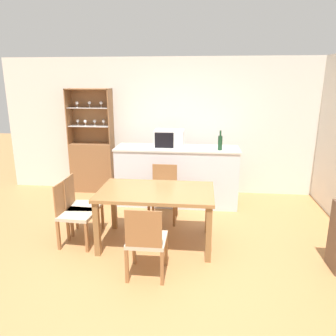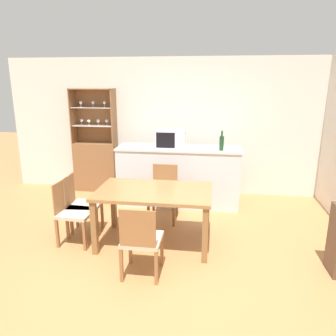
# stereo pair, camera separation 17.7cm
# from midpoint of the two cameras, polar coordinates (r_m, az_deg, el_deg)

# --- Properties ---
(ground_plane) EXTENTS (18.00, 18.00, 0.00)m
(ground_plane) POSITION_cam_midpoint_polar(r_m,az_deg,el_deg) (4.21, -2.35, -15.48)
(ground_plane) COLOR #B27A47
(wall_back) EXTENTS (6.80, 0.06, 2.55)m
(wall_back) POSITION_cam_midpoint_polar(r_m,az_deg,el_deg) (6.29, 1.05, 7.22)
(wall_back) COLOR silver
(wall_back) RESTS_ON ground_plane
(kitchen_counter) EXTENTS (2.12, 0.63, 1.02)m
(kitchen_counter) POSITION_cam_midpoint_polar(r_m,az_deg,el_deg) (5.74, 0.66, -1.37)
(kitchen_counter) COLOR silver
(kitchen_counter) RESTS_ON ground_plane
(display_cabinet) EXTENTS (0.83, 0.33, 1.98)m
(display_cabinet) POSITION_cam_midpoint_polar(r_m,az_deg,el_deg) (6.60, -13.73, 1.29)
(display_cabinet) COLOR brown
(display_cabinet) RESTS_ON ground_plane
(dining_table) EXTENTS (1.49, 0.91, 0.75)m
(dining_table) POSITION_cam_midpoint_polar(r_m,az_deg,el_deg) (4.30, -3.26, -5.06)
(dining_table) COLOR olive
(dining_table) RESTS_ON ground_plane
(dining_chair_side_left_far) EXTENTS (0.46, 0.46, 0.86)m
(dining_chair_side_left_far) POSITION_cam_midpoint_polar(r_m,az_deg,el_deg) (4.78, -15.84, -6.34)
(dining_chair_side_left_far) COLOR #C1B299
(dining_chair_side_left_far) RESTS_ON ground_plane
(dining_chair_head_near) EXTENTS (0.42, 0.42, 0.86)m
(dining_chair_head_near) POSITION_cam_midpoint_polar(r_m,az_deg,el_deg) (3.68, -5.22, -12.49)
(dining_chair_head_near) COLOR #C1B299
(dining_chair_head_near) RESTS_ON ground_plane
(dining_chair_side_left_near) EXTENTS (0.45, 0.45, 0.86)m
(dining_chair_side_left_near) POSITION_cam_midpoint_polar(r_m,az_deg,el_deg) (4.55, -17.08, -7.54)
(dining_chair_side_left_near) COLOR #C1B299
(dining_chair_side_left_near) RESTS_ON ground_plane
(dining_chair_head_far) EXTENTS (0.43, 0.43, 0.86)m
(dining_chair_head_far) POSITION_cam_midpoint_polar(r_m,az_deg,el_deg) (5.10, -1.80, -4.38)
(dining_chair_head_far) COLOR #C1B299
(dining_chair_head_far) RESTS_ON ground_plane
(microwave) EXTENTS (0.49, 0.38, 0.30)m
(microwave) POSITION_cam_midpoint_polar(r_m,az_deg,el_deg) (5.63, -0.67, 5.16)
(microwave) COLOR silver
(microwave) RESTS_ON kitchen_counter
(wine_bottle) EXTENTS (0.07, 0.07, 0.32)m
(wine_bottle) POSITION_cam_midpoint_polar(r_m,az_deg,el_deg) (5.44, 8.14, 4.43)
(wine_bottle) COLOR #193D23
(wine_bottle) RESTS_ON kitchen_counter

